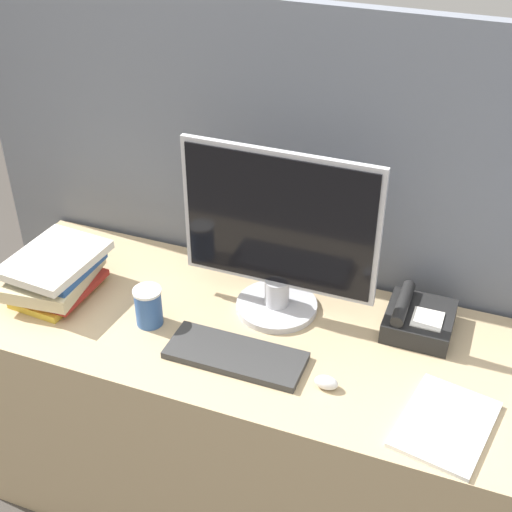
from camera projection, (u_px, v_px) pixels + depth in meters
cubicle_panel_rear at (283, 249)px, 2.25m from camera, size 2.02×0.04×1.54m
desk at (243, 418)px, 2.21m from camera, size 1.62×0.63×0.72m
monitor at (278, 240)px, 1.95m from camera, size 0.56×0.24×0.50m
keyboard at (236, 355)px, 1.89m from camera, size 0.37×0.14×0.02m
mouse at (326, 383)px, 1.80m from camera, size 0.06×0.04×0.04m
coffee_cup at (148, 306)px, 1.99m from camera, size 0.08×0.08×0.12m
book_stack at (55, 273)px, 2.10m from camera, size 0.26×0.31×0.13m
desk_telephone at (418, 319)px, 1.98m from camera, size 0.18×0.19×0.10m
paper_pile at (445, 424)px, 1.70m from camera, size 0.24×0.30×0.01m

